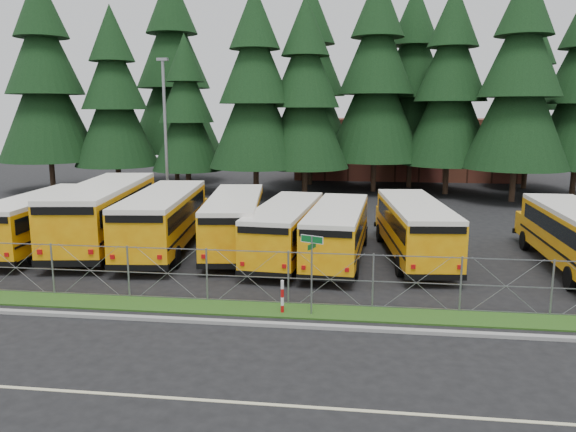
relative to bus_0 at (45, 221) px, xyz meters
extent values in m
plane|color=black|center=(14.24, -5.78, -1.38)|extent=(120.00, 120.00, 0.00)
cube|color=gray|center=(14.24, -8.88, -1.32)|extent=(50.00, 0.25, 0.12)
cube|color=#1E4513|center=(14.24, -7.48, -1.35)|extent=(50.00, 1.40, 0.06)
cube|color=beige|center=(14.24, -13.78, -1.38)|extent=(50.00, 0.12, 0.01)
cube|color=brown|center=(20.24, 34.22, 1.62)|extent=(22.00, 10.00, 6.00)
cylinder|color=gray|center=(14.15, -7.76, 0.02)|extent=(0.06, 0.06, 2.80)
cube|color=#0C5923|center=(14.15, -7.76, 1.30)|extent=(0.75, 0.34, 0.22)
cube|color=white|center=(14.15, -7.76, 1.30)|extent=(0.78, 0.34, 0.26)
cube|color=#0C5923|center=(14.15, -7.76, 1.06)|extent=(0.24, 0.52, 0.18)
cylinder|color=#B20C0C|center=(13.15, -7.72, -0.78)|extent=(0.11, 0.11, 1.20)
cylinder|color=gray|center=(3.16, 9.37, 3.62)|extent=(0.20, 0.20, 10.00)
cube|color=gray|center=(3.16, 9.37, 8.67)|extent=(0.70, 0.35, 0.18)
camera|label=1|loc=(15.68, -25.94, 5.55)|focal=35.00mm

